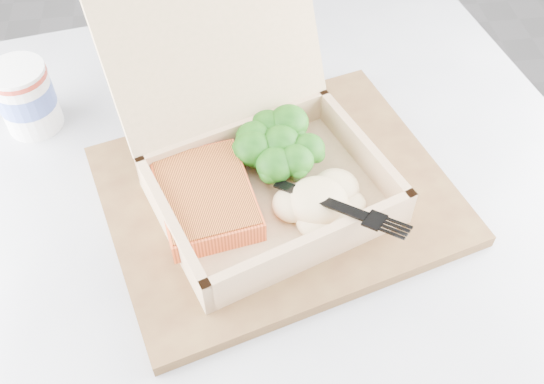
{
  "coord_description": "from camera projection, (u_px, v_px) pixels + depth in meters",
  "views": [
    {
      "loc": [
        0.46,
        -0.25,
        1.25
      ],
      "look_at": [
        0.51,
        0.15,
        0.77
      ],
      "focal_mm": 40.0,
      "sensor_mm": 36.0,
      "label": 1
    }
  ],
  "objects": [
    {
      "name": "takeout_container",
      "position": [
        253.0,
        144.0,
        0.64
      ],
      "size": [
        0.31,
        0.33,
        0.21
      ],
      "rotation": [
        0.0,
        0.0,
        0.35
      ],
      "color": "tan",
      "rests_on": "serving_tray"
    },
    {
      "name": "paper_cup",
      "position": [
        25.0,
        96.0,
        0.72
      ],
      "size": [
        0.07,
        0.07,
        0.09
      ],
      "color": "white",
      "rests_on": "cafe_table"
    },
    {
      "name": "salmon_fillet",
      "position": [
        206.0,
        198.0,
        0.63
      ],
      "size": [
        0.12,
        0.14,
        0.03
      ],
      "primitive_type": "cube",
      "rotation": [
        0.0,
        0.0,
        0.17
      ],
      "color": "orange",
      "rests_on": "takeout_container"
    },
    {
      "name": "cafe_table",
      "position": [
        271.0,
        284.0,
        0.83
      ],
      "size": [
        0.9,
        0.9,
        0.72
      ],
      "rotation": [
        0.0,
        0.0,
        0.17
      ],
      "color": "black",
      "rests_on": "floor"
    },
    {
      "name": "receipt",
      "position": [
        252.0,
        76.0,
        0.82
      ],
      "size": [
        0.09,
        0.15,
        0.0
      ],
      "primitive_type": "cube",
      "rotation": [
        0.0,
        0.0,
        0.05
      ],
      "color": "silver",
      "rests_on": "cafe_table"
    },
    {
      "name": "serving_tray",
      "position": [
        277.0,
        195.0,
        0.68
      ],
      "size": [
        0.43,
        0.38,
        0.02
      ],
      "primitive_type": "cube",
      "rotation": [
        0.0,
        0.0,
        0.27
      ],
      "color": "brown",
      "rests_on": "cafe_table"
    },
    {
      "name": "mashed_potatoes",
      "position": [
        318.0,
        201.0,
        0.63
      ],
      "size": [
        0.1,
        0.09,
        0.03
      ],
      "primitive_type": "ellipsoid",
      "color": "beige",
      "rests_on": "takeout_container"
    },
    {
      "name": "plastic_fork",
      "position": [
        303.0,
        190.0,
        0.62
      ],
      "size": [
        0.13,
        0.12,
        0.02
      ],
      "rotation": [
        0.0,
        0.0,
        3.96
      ],
      "color": "black",
      "rests_on": "mashed_potatoes"
    },
    {
      "name": "broccoli_pile",
      "position": [
        281.0,
        149.0,
        0.67
      ],
      "size": [
        0.11,
        0.11,
        0.04
      ],
      "primitive_type": null,
      "color": "#2B7C1B",
      "rests_on": "takeout_container"
    }
  ]
}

